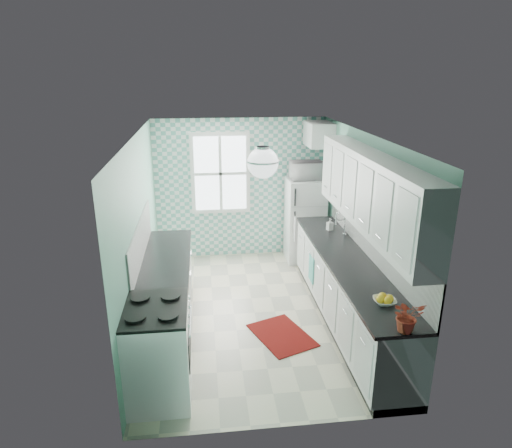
{
  "coord_description": "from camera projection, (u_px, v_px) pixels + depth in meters",
  "views": [
    {
      "loc": [
        -0.66,
        -5.69,
        3.31
      ],
      "look_at": [
        0.05,
        0.25,
        1.25
      ],
      "focal_mm": 32.0,
      "sensor_mm": 36.0,
      "label": 1
    }
  ],
  "objects": [
    {
      "name": "upper_cabinet_fridge",
      "position": [
        319.0,
        134.0,
        7.63
      ],
      "size": [
        0.4,
        0.74,
        0.4
      ],
      "primitive_type": "cube",
      "color": "silver",
      "rests_on": "wall_right"
    },
    {
      "name": "wall_right",
      "position": [
        364.0,
        226.0,
        6.26
      ],
      "size": [
        0.02,
        4.4,
        2.5
      ],
      "primitive_type": "cube",
      "color": "#6DAD96",
      "rests_on": "floor"
    },
    {
      "name": "wall_front",
      "position": [
        283.0,
        314.0,
        4.01
      ],
      "size": [
        3.0,
        0.02,
        2.5
      ],
      "primitive_type": "cube",
      "color": "#6DAD96",
      "rests_on": "floor"
    },
    {
      "name": "floor",
      "position": [
        255.0,
        313.0,
        6.5
      ],
      "size": [
        3.0,
        4.4,
        0.02
      ],
      "primitive_type": "cube",
      "color": "beige",
      "rests_on": "ground"
    },
    {
      "name": "fruit_bowl",
      "position": [
        385.0,
        301.0,
        4.82
      ],
      "size": [
        0.25,
        0.25,
        0.06
      ],
      "primitive_type": "imported",
      "rotation": [
        0.0,
        0.0,
        -0.06
      ],
      "color": "silver",
      "rests_on": "countertop_right"
    },
    {
      "name": "base_cabinets_right",
      "position": [
        347.0,
        293.0,
        6.11
      ],
      "size": [
        0.6,
        3.6,
        0.9
      ],
      "primitive_type": "cube",
      "color": "white",
      "rests_on": "floor"
    },
    {
      "name": "sink",
      "position": [
        332.0,
        238.0,
        6.73
      ],
      "size": [
        0.51,
        0.43,
        0.53
      ],
      "rotation": [
        0.0,
        0.0,
        -0.07
      ],
      "color": "silver",
      "rests_on": "countertop_right"
    },
    {
      "name": "soap_bottle",
      "position": [
        330.0,
        224.0,
        6.99
      ],
      "size": [
        0.1,
        0.11,
        0.18
      ],
      "primitive_type": "imported",
      "rotation": [
        0.0,
        0.0,
        0.31
      ],
      "color": "#83AAB8",
      "rests_on": "countertop_right"
    },
    {
      "name": "backsplash_left",
      "position": [
        141.0,
        241.0,
        5.87
      ],
      "size": [
        0.02,
        2.15,
        0.51
      ],
      "primitive_type": "cube",
      "color": "white",
      "rests_on": "wall_left"
    },
    {
      "name": "ceiling_light",
      "position": [
        263.0,
        163.0,
        4.99
      ],
      "size": [
        0.34,
        0.34,
        0.35
      ],
      "color": "silver",
      "rests_on": "ceiling"
    },
    {
      "name": "stove",
      "position": [
        157.0,
        350.0,
        4.73
      ],
      "size": [
        0.67,
        0.84,
        1.02
      ],
      "rotation": [
        0.0,
        0.0,
        -0.04
      ],
      "color": "silver",
      "rests_on": "floor"
    },
    {
      "name": "upper_cabinets_right",
      "position": [
        371.0,
        192.0,
        5.46
      ],
      "size": [
        0.33,
        3.2,
        0.9
      ],
      "primitive_type": "cube",
      "color": "silver",
      "rests_on": "wall_right"
    },
    {
      "name": "dish_towel",
      "position": [
        311.0,
        269.0,
        6.76
      ],
      "size": [
        0.12,
        0.24,
        0.39
      ],
      "primitive_type": "cube",
      "rotation": [
        0.0,
        0.0,
        -0.43
      ],
      "color": "#63BAA2",
      "rests_on": "base_cabinets_right"
    },
    {
      "name": "base_cabinets_left",
      "position": [
        167.0,
        291.0,
        6.15
      ],
      "size": [
        0.6,
        2.15,
        0.9
      ],
      "primitive_type": "cube",
      "color": "white",
      "rests_on": "floor"
    },
    {
      "name": "countertop_left",
      "position": [
        166.0,
        259.0,
        5.99
      ],
      "size": [
        0.63,
        2.15,
        0.04
      ],
      "primitive_type": "cube",
      "color": "black",
      "rests_on": "base_cabinets_left"
    },
    {
      "name": "countertop_right",
      "position": [
        348.0,
        261.0,
        5.95
      ],
      "size": [
        0.63,
        3.6,
        0.04
      ],
      "primitive_type": "cube",
      "color": "black",
      "rests_on": "base_cabinets_right"
    },
    {
      "name": "microwave",
      "position": [
        306.0,
        170.0,
        7.8
      ],
      "size": [
        0.55,
        0.38,
        0.31
      ],
      "primitive_type": "imported",
      "rotation": [
        0.0,
        0.0,
        3.15
      ],
      "color": "white",
      "rests_on": "fridge"
    },
    {
      "name": "accent_wall",
      "position": [
        240.0,
        189.0,
        8.14
      ],
      "size": [
        3.0,
        0.01,
        2.5
      ],
      "primitive_type": "cube",
      "color": "#61AEA2",
      "rests_on": "wall_back"
    },
    {
      "name": "window",
      "position": [
        220.0,
        173.0,
        7.98
      ],
      "size": [
        1.04,
        0.05,
        1.44
      ],
      "color": "white",
      "rests_on": "wall_back"
    },
    {
      "name": "potted_plant",
      "position": [
        408.0,
        316.0,
        4.28
      ],
      "size": [
        0.31,
        0.27,
        0.32
      ],
      "primitive_type": "imported",
      "rotation": [
        0.0,
        0.0,
        0.07
      ],
      "color": "#A52719",
      "rests_on": "countertop_right"
    },
    {
      "name": "fridge",
      "position": [
        305.0,
        220.0,
        8.09
      ],
      "size": [
        0.65,
        0.65,
        1.49
      ],
      "rotation": [
        0.0,
        0.0,
        0.07
      ],
      "color": "white",
      "rests_on": "floor"
    },
    {
      "name": "backsplash_right",
      "position": [
        372.0,
        240.0,
        5.9
      ],
      "size": [
        0.02,
        3.6,
        0.51
      ],
      "primitive_type": "cube",
      "color": "white",
      "rests_on": "wall_right"
    },
    {
      "name": "wall_back",
      "position": [
        240.0,
        189.0,
        8.16
      ],
      "size": [
        3.0,
        0.02,
        2.5
      ],
      "primitive_type": "cube",
      "color": "#6DAD96",
      "rests_on": "floor"
    },
    {
      "name": "rug",
      "position": [
        282.0,
        335.0,
        5.94
      ],
      "size": [
        0.88,
        1.03,
        0.01
      ],
      "primitive_type": "cube",
      "rotation": [
        0.0,
        0.0,
        0.37
      ],
      "color": "#6F0001",
      "rests_on": "floor"
    },
    {
      "name": "ceiling",
      "position": [
        254.0,
        135.0,
        5.68
      ],
      "size": [
        3.0,
        4.4,
        0.02
      ],
      "primitive_type": "cube",
      "color": "white",
      "rests_on": "wall_back"
    },
    {
      "name": "wall_left",
      "position": [
        139.0,
        235.0,
        5.92
      ],
      "size": [
        0.02,
        4.4,
        2.5
      ],
      "primitive_type": "cube",
      "color": "#6DAD96",
      "rests_on": "floor"
    }
  ]
}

